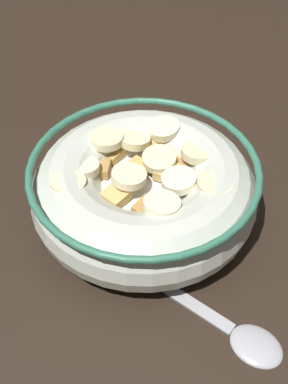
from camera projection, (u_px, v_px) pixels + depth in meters
The scene contains 3 objects.
ground_plane at pixel (144, 223), 44.58cm from camera, with size 129.94×129.94×2.00cm, color black.
cereal_bowl at pixel (144, 189), 41.50cm from camera, with size 19.13×19.13×6.35cm.
spoon at pixel (231, 328), 35.76cm from camera, with size 14.66×6.73×0.80cm.
Camera 1 is at (9.47, -27.61, 32.80)cm, focal length 45.93 mm.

